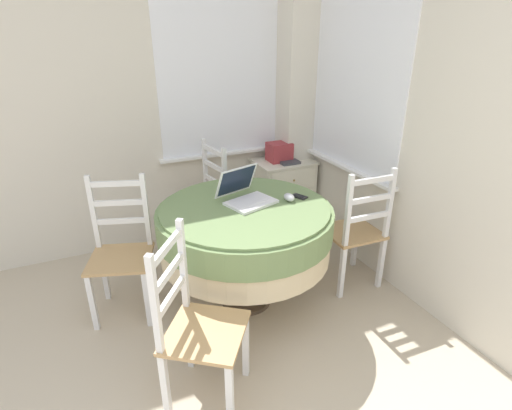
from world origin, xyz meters
TOP-DOWN VIEW (x-y plane):
  - corner_room_shell at (1.22, 1.87)m, footprint 4.37×4.80m
  - round_dining_table at (0.99, 1.73)m, footprint 1.18×1.18m
  - laptop at (1.03, 1.81)m, footprint 0.39×0.39m
  - computer_mouse at (1.30, 1.70)m, footprint 0.06×0.10m
  - cell_phone at (1.40, 1.72)m, footprint 0.10×0.12m
  - dining_chair_near_back_window at (0.96, 2.58)m, footprint 0.44×0.46m
  - dining_chair_near_right_window at (1.82, 1.60)m, footprint 0.41×0.40m
  - dining_chair_camera_near at (0.45, 1.09)m, footprint 0.54×0.55m
  - dining_chair_left_flank at (0.20, 2.02)m, footprint 0.50×0.49m
  - corner_cabinet at (1.81, 2.70)m, footprint 0.54×0.43m
  - storage_box at (1.77, 2.72)m, footprint 0.21×0.18m
  - book_on_cabinet at (1.82, 2.66)m, footprint 0.18×0.23m

SIDE VIEW (x-z plane):
  - corner_cabinet at x=1.81m, z-range 0.00..0.69m
  - dining_chair_near_back_window at x=0.96m, z-range -0.03..0.93m
  - dining_chair_near_right_window at x=1.82m, z-range -0.03..0.93m
  - dining_chair_camera_near at x=0.45m, z-range -0.03..0.93m
  - dining_chair_left_flank at x=0.20m, z-range -0.03..0.93m
  - round_dining_table at x=0.99m, z-range 0.22..0.98m
  - book_on_cabinet at x=1.82m, z-range 0.69..0.71m
  - cell_phone at x=1.40m, z-range 0.76..0.77m
  - storage_box at x=1.77m, z-range 0.69..0.86m
  - computer_mouse at x=1.30m, z-range 0.76..0.81m
  - laptop at x=1.03m, z-range 0.69..0.92m
  - corner_room_shell at x=1.22m, z-range 0.00..2.55m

